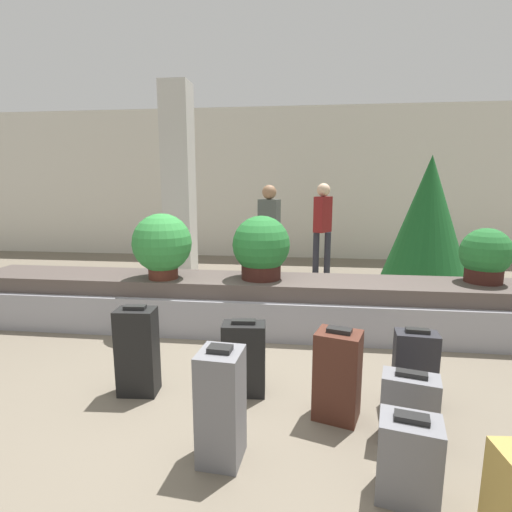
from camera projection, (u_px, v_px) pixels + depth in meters
The scene contains 17 objects.
ground_plane at pixel (234, 393), 3.14m from camera, with size 18.00×18.00×0.00m, color #6B6051.
back_wall at pixel (281, 184), 8.60m from camera, with size 18.00×0.06×3.20m.
carousel at pixel (256, 304), 4.50m from camera, with size 6.75×0.86×0.58m.
pillar at pixel (179, 184), 6.55m from camera, with size 0.45×0.45×3.20m.
suitcase_1 at pixel (338, 375), 2.76m from camera, with size 0.36×0.31×0.66m.
suitcase_2 at pixel (221, 406), 2.33m from camera, with size 0.27×0.29×0.71m.
suitcase_3 at pixel (415, 369), 2.92m from camera, with size 0.31×0.20×0.60m.
suitcase_4 at pixel (137, 351), 3.09m from camera, with size 0.31×0.22×0.71m.
suitcase_5 at pixel (409, 459), 2.06m from camera, with size 0.35×0.29×0.48m.
suitcase_6 at pixel (409, 410), 2.50m from camera, with size 0.38×0.27×0.49m.
suitcase_7 at pixel (244, 358), 3.09m from camera, with size 0.35×0.22×0.60m.
potted_plant_0 at pixel (261, 248), 4.37m from camera, with size 0.63×0.63×0.70m.
potted_plant_1 at pixel (162, 245), 4.37m from camera, with size 0.65×0.65×0.72m.
potted_plant_2 at pixel (485, 256), 4.21m from camera, with size 0.52×0.52×0.58m.
traveler_0 at pixel (323, 222), 6.95m from camera, with size 0.33×0.36×1.62m.
traveler_1 at pixel (269, 227), 6.31m from camera, with size 0.36×0.27×1.60m.
decorated_tree at pixel (428, 220), 5.75m from camera, with size 1.26×1.26×2.02m.
Camera 1 is at (0.53, -2.85, 1.63)m, focal length 28.00 mm.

